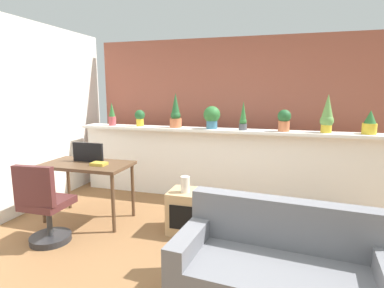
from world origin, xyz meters
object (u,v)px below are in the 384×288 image
(potted_plant_7, at_px, (370,123))
(side_cube_shelf, at_px, (186,211))
(office_chair, at_px, (45,210))
(vase_on_shelf, at_px, (185,184))
(potted_plant_0, at_px, (112,115))
(potted_plant_6, at_px, (327,115))
(potted_plant_3, at_px, (212,116))
(desk, at_px, (87,170))
(potted_plant_1, at_px, (140,117))
(potted_plant_4, at_px, (243,118))
(couch, at_px, (280,276))
(potted_plant_5, at_px, (284,120))
(book_on_desk, at_px, (99,164))
(tv_monitor, at_px, (88,152))
(potted_plant_2, at_px, (176,113))

(potted_plant_7, bearing_deg, side_cube_shelf, -150.28)
(office_chair, bearing_deg, vase_on_shelf, 26.15)
(potted_plant_0, relative_size, potted_plant_6, 0.71)
(potted_plant_3, xyz_separation_m, desk, (-1.34, -1.22, -0.61))
(potted_plant_7, bearing_deg, potted_plant_0, -179.09)
(potted_plant_1, xyz_separation_m, potted_plant_3, (1.18, -0.01, 0.04))
(potted_plant_3, xyz_separation_m, potted_plant_4, (0.47, -0.03, -0.01))
(couch, bearing_deg, potted_plant_0, 140.25)
(potted_plant_5, bearing_deg, potted_plant_7, 1.60)
(potted_plant_7, bearing_deg, potted_plant_1, -179.78)
(vase_on_shelf, distance_m, couch, 1.52)
(book_on_desk, bearing_deg, office_chair, -112.46)
(vase_on_shelf, xyz_separation_m, couch, (1.07, -1.04, -0.31))
(potted_plant_0, distance_m, tv_monitor, 1.20)
(potted_plant_1, bearing_deg, book_on_desk, -87.89)
(desk, height_order, office_chair, office_chair)
(potted_plant_0, bearing_deg, desk, -75.26)
(vase_on_shelf, relative_size, couch, 0.12)
(potted_plant_1, bearing_deg, desk, -97.49)
(potted_plant_2, relative_size, tv_monitor, 1.24)
(potted_plant_2, bearing_deg, potted_plant_6, 0.14)
(potted_plant_3, relative_size, side_cube_shelf, 0.68)
(book_on_desk, bearing_deg, desk, 165.77)
(potted_plant_1, xyz_separation_m, vase_on_shelf, (1.15, -1.26, -0.64))
(tv_monitor, distance_m, vase_on_shelf, 1.38)
(potted_plant_5, distance_m, potted_plant_6, 0.56)
(potted_plant_6, xyz_separation_m, tv_monitor, (-2.97, -1.14, -0.46))
(potted_plant_2, height_order, potted_plant_7, potted_plant_2)
(potted_plant_1, relative_size, office_chair, 0.29)
(potted_plant_6, distance_m, vase_on_shelf, 2.18)
(potted_plant_5, distance_m, potted_plant_7, 1.08)
(potted_plant_4, relative_size, tv_monitor, 0.98)
(side_cube_shelf, xyz_separation_m, vase_on_shelf, (-0.00, -0.04, 0.34))
(potted_plant_5, distance_m, desk, 2.74)
(potted_plant_5, relative_size, tv_monitor, 0.72)
(potted_plant_5, bearing_deg, office_chair, -141.92)
(potted_plant_2, height_order, vase_on_shelf, potted_plant_2)
(potted_plant_4, relative_size, potted_plant_5, 1.36)
(vase_on_shelf, bearing_deg, potted_plant_2, 113.53)
(potted_plant_7, bearing_deg, potted_plant_6, -178.07)
(potted_plant_1, distance_m, potted_plant_5, 2.22)
(vase_on_shelf, bearing_deg, potted_plant_4, 67.77)
(potted_plant_3, distance_m, book_on_desk, 1.78)
(potted_plant_6, distance_m, desk, 3.25)
(potted_plant_7, distance_m, side_cube_shelf, 2.66)
(potted_plant_4, xyz_separation_m, book_on_desk, (-1.61, -1.24, -0.50))
(vase_on_shelf, bearing_deg, potted_plant_5, 49.27)
(potted_plant_0, height_order, potted_plant_3, potted_plant_0)
(couch, bearing_deg, office_chair, 171.63)
(potted_plant_1, distance_m, potted_plant_3, 1.18)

